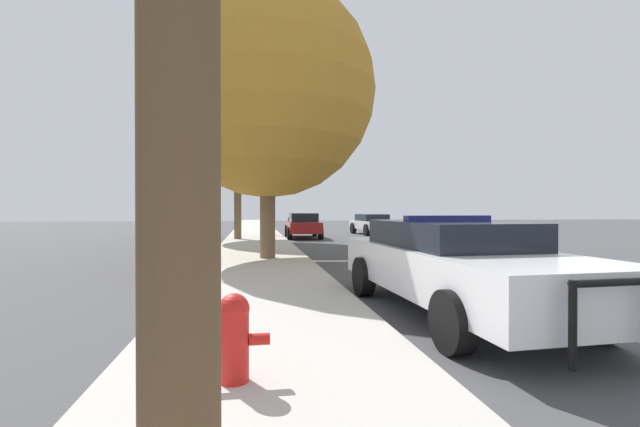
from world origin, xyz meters
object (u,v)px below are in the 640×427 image
fire_hydrant (234,335)px  car_background_midblock (303,225)px  traffic_light (293,169)px  tree_sidewalk_mid (238,124)px  car_background_oncoming (373,223)px  police_car (454,263)px  car_background_distant (298,219)px  tree_sidewalk_near (267,90)px

fire_hydrant → car_background_midblock: bearing=81.6°
traffic_light → tree_sidewalk_mid: 4.85m
car_background_midblock → car_background_oncoming: size_ratio=1.06×
tree_sidewalk_mid → police_car: bearing=-76.5°
car_background_oncoming → tree_sidewalk_mid: size_ratio=0.51×
traffic_light → car_background_midblock: 3.43m
car_background_midblock → tree_sidewalk_mid: tree_sidewalk_mid is taller
fire_hydrant → car_background_midblock: size_ratio=0.16×
car_background_distant → traffic_light: bearing=-97.6°
car_background_midblock → tree_sidewalk_near: (-2.34, -10.78, 4.38)m
police_car → tree_sidewalk_mid: bearing=-79.0°
car_background_distant → car_background_oncoming: 17.35m
fire_hydrant → tree_sidewalk_mid: bearing=91.8°
car_background_distant → car_background_midblock: bearing=-95.8°
traffic_light → car_background_distant: traffic_light is taller
tree_sidewalk_mid → tree_sidewalk_near: bearing=-82.4°
police_car → traffic_light: 18.98m
fire_hydrant → car_background_midblock: (2.95, 19.96, 0.21)m
fire_hydrant → tree_sidewalk_mid: size_ratio=0.09×
tree_sidewalk_near → police_car: bearing=-69.4°
tree_sidewalk_mid → car_background_midblock: bearing=31.6°
car_background_distant → car_background_oncoming: bearing=-80.8°
car_background_distant → car_background_oncoming: car_background_oncoming is taller
car_background_midblock → car_background_oncoming: car_background_midblock is taller
car_background_distant → police_car: bearing=-93.0°
fire_hydrant → traffic_light: size_ratio=0.14×
police_car → traffic_light: bearing=-90.5°
traffic_light → car_background_distant: bearing=82.8°
car_background_oncoming → tree_sidewalk_near: size_ratio=0.53×
fire_hydrant → car_background_oncoming: bearing=71.1°
police_car → fire_hydrant: bearing=34.6°
car_background_oncoming → tree_sidewalk_mid: (-8.25, -4.76, 5.11)m
car_background_oncoming → tree_sidewalk_mid: bearing=25.2°
police_car → tree_sidewalk_near: tree_sidewalk_near is taller
car_background_distant → car_background_oncoming: (2.89, -17.11, 0.03)m
police_car → tree_sidewalk_mid: (-3.71, 15.41, 5.05)m
car_background_midblock → tree_sidewalk_near: tree_sidewalk_near is taller
car_background_distant → tree_sidewalk_mid: tree_sidewalk_mid is taller
car_background_oncoming → car_background_midblock: bearing=24.0°
police_car → car_background_oncoming: bearing=-105.2°
tree_sidewalk_mid → traffic_light: bearing=47.3°
car_background_distant → tree_sidewalk_near: 31.11m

